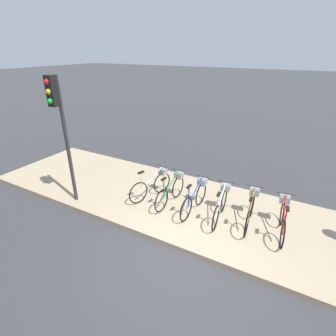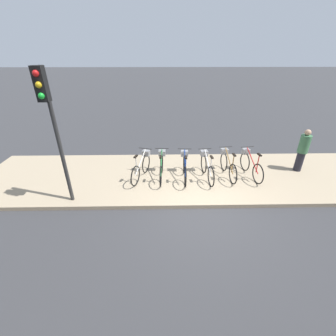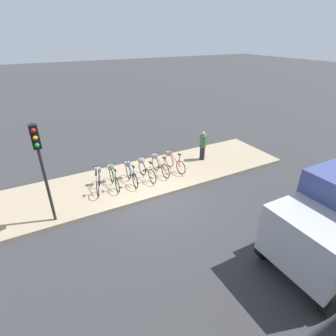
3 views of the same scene
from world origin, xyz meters
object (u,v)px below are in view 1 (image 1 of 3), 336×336
parked_bicycle_3 (221,204)px  parked_bicycle_4 (251,209)px  parked_bicycle_1 (172,189)px  parked_bicycle_0 (153,184)px  traffic_light (59,116)px  parked_bicycle_5 (283,217)px  parked_bicycle_2 (195,197)px

parked_bicycle_3 → parked_bicycle_4: bearing=11.2°
parked_bicycle_1 → parked_bicycle_3: size_ratio=1.00×
parked_bicycle_0 → traffic_light: bearing=-144.1°
parked_bicycle_5 → parked_bicycle_0: bearing=-178.9°
parked_bicycle_0 → parked_bicycle_5: (3.69, 0.07, 0.00)m
parked_bicycle_0 → traffic_light: 3.21m
parked_bicycle_1 → parked_bicycle_5: 3.03m
parked_bicycle_3 → parked_bicycle_4: size_ratio=1.00×
parked_bicycle_0 → parked_bicycle_4: same height
parked_bicycle_1 → parked_bicycle_3: bearing=-1.8°
parked_bicycle_0 → parked_bicycle_1: (0.66, -0.02, 0.00)m
parked_bicycle_0 → parked_bicycle_1: same height
parked_bicycle_2 → parked_bicycle_5: (2.25, 0.14, 0.00)m
parked_bicycle_4 → parked_bicycle_0: bearing=-178.4°
parked_bicycle_3 → parked_bicycle_2: bearing=-179.8°
parked_bicycle_5 → traffic_light: traffic_light is taller
parked_bicycle_1 → parked_bicycle_5: same height
parked_bicycle_4 → traffic_light: traffic_light is taller
parked_bicycle_0 → parked_bicycle_5: same height
parked_bicycle_2 → parked_bicycle_5: 2.26m
parked_bicycle_1 → parked_bicycle_5: size_ratio=1.01×
parked_bicycle_4 → parked_bicycle_5: 0.78m
parked_bicycle_0 → parked_bicycle_3: (2.17, -0.06, 0.00)m
parked_bicycle_0 → parked_bicycle_2: 1.44m
parked_bicycle_0 → traffic_light: (-1.94, -1.40, 2.14)m
parked_bicycle_2 → parked_bicycle_4: size_ratio=1.00×
traffic_light → parked_bicycle_4: bearing=17.0°
parked_bicycle_4 → traffic_light: bearing=-163.0°
parked_bicycle_3 → parked_bicycle_4: same height
parked_bicycle_1 → parked_bicycle_4: 2.26m
parked_bicycle_0 → parked_bicycle_2: bearing=-2.7°
parked_bicycle_0 → parked_bicycle_5: 3.69m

